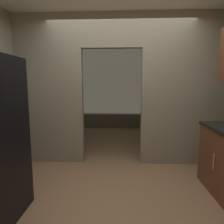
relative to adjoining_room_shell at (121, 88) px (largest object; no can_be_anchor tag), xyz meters
name	(u,v)px	position (x,y,z in m)	size (l,w,h in m)	color
ground	(119,204)	(0.00, -3.35, -1.31)	(20.00, 20.00, 0.00)	#93704C
kitchen_partition	(122,86)	(0.04, -2.04, 0.08)	(3.72, 0.12, 2.63)	gray
adjoining_room_shell	(121,88)	(0.00, 0.00, 0.00)	(3.72, 3.00, 2.63)	gray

